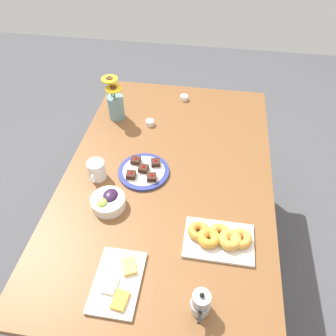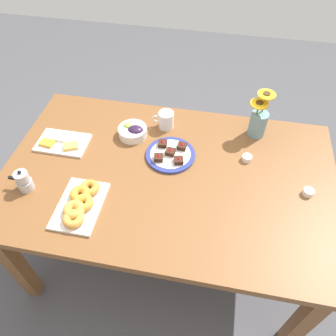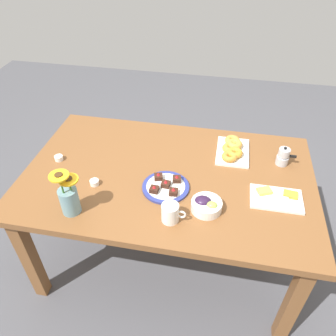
{
  "view_description": "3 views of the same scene",
  "coord_description": "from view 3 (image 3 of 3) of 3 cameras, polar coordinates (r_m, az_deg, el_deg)",
  "views": [
    {
      "loc": [
        1.09,
        0.17,
        1.89
      ],
      "look_at": [
        0.0,
        0.0,
        0.78
      ],
      "focal_mm": 35.0,
      "sensor_mm": 36.0,
      "label": 1
    },
    {
      "loc": [
        -0.19,
        1.0,
        1.94
      ],
      "look_at": [
        0.0,
        0.0,
        0.78
      ],
      "focal_mm": 35.0,
      "sensor_mm": 36.0,
      "label": 2
    },
    {
      "loc": [
        0.26,
        -1.35,
        1.92
      ],
      "look_at": [
        0.0,
        0.0,
        0.78
      ],
      "focal_mm": 35.0,
      "sensor_mm": 36.0,
      "label": 3
    }
  ],
  "objects": [
    {
      "name": "ground_plane",
      "position": [
        2.37,
        0.0,
        -14.68
      ],
      "size": [
        6.0,
        6.0,
        0.0
      ],
      "primitive_type": "plane",
      "color": "#4C4C51"
    },
    {
      "name": "dining_table",
      "position": [
        1.87,
        0.0,
        -2.95
      ],
      "size": [
        1.6,
        1.0,
        0.74
      ],
      "color": "brown",
      "rests_on": "ground_plane"
    },
    {
      "name": "coffee_mug",
      "position": [
        1.54,
        0.43,
        -7.79
      ],
      "size": [
        0.12,
        0.08,
        0.1
      ],
      "color": "white",
      "rests_on": "dining_table"
    },
    {
      "name": "grape_bowl",
      "position": [
        1.61,
        6.66,
        -6.4
      ],
      "size": [
        0.15,
        0.15,
        0.07
      ],
      "color": "white",
      "rests_on": "dining_table"
    },
    {
      "name": "cheese_platter",
      "position": [
        1.75,
        18.36,
        -4.98
      ],
      "size": [
        0.26,
        0.17,
        0.03
      ],
      "color": "white",
      "rests_on": "dining_table"
    },
    {
      "name": "croissant_platter",
      "position": [
        1.99,
        11.16,
        3.21
      ],
      "size": [
        0.19,
        0.29,
        0.05
      ],
      "color": "white",
      "rests_on": "dining_table"
    },
    {
      "name": "jam_cup_honey",
      "position": [
        2.01,
        -18.49,
        1.7
      ],
      "size": [
        0.05,
        0.05,
        0.03
      ],
      "color": "white",
      "rests_on": "dining_table"
    },
    {
      "name": "jam_cup_berry",
      "position": [
        1.78,
        -12.69,
        -2.44
      ],
      "size": [
        0.05,
        0.05,
        0.03
      ],
      "color": "white",
      "rests_on": "dining_table"
    },
    {
      "name": "dessert_plate",
      "position": [
        1.72,
        -0.4,
        -3.25
      ],
      "size": [
        0.25,
        0.25,
        0.05
      ],
      "color": "navy",
      "rests_on": "dining_table"
    },
    {
      "name": "flower_vase",
      "position": [
        1.62,
        -16.86,
        -5.07
      ],
      "size": [
        0.12,
        0.11,
        0.25
      ],
      "color": "#6B939E",
      "rests_on": "dining_table"
    },
    {
      "name": "moka_pot",
      "position": [
        1.97,
        19.41,
        1.85
      ],
      "size": [
        0.11,
        0.07,
        0.12
      ],
      "color": "#B7B7BC",
      "rests_on": "dining_table"
    }
  ]
}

